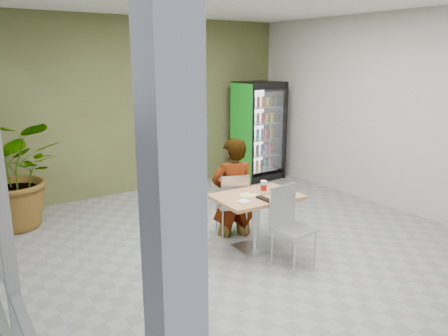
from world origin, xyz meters
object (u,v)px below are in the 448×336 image
(chair_far, at_px, (233,200))
(soda_cup, at_px, (264,187))
(potted_plant, at_px, (16,174))
(beverage_fridge, at_px, (259,131))
(dining_table, at_px, (256,211))
(cafeteria_tray, at_px, (275,197))
(chair_near, at_px, (288,219))
(seated_woman, at_px, (233,197))

(chair_far, height_order, soda_cup, chair_far)
(potted_plant, bearing_deg, beverage_fridge, 2.37)
(dining_table, relative_size, potted_plant, 0.68)
(cafeteria_tray, distance_m, beverage_fridge, 3.71)
(chair_far, bearing_deg, cafeteria_tray, 115.83)
(cafeteria_tray, bearing_deg, chair_near, -96.17)
(seated_woman, distance_m, potted_plant, 3.20)
(beverage_fridge, bearing_deg, chair_near, -125.63)
(chair_near, relative_size, seated_woman, 0.56)
(cafeteria_tray, height_order, beverage_fridge, beverage_fridge)
(chair_far, relative_size, soda_cup, 5.88)
(potted_plant, bearing_deg, chair_near, -51.19)
(dining_table, relative_size, soda_cup, 7.14)
(cafeteria_tray, bearing_deg, potted_plant, 131.87)
(cafeteria_tray, distance_m, potted_plant, 3.81)
(chair_near, xyz_separation_m, beverage_fridge, (2.16, 3.31, 0.44))
(dining_table, bearing_deg, seated_woman, 85.38)
(chair_near, xyz_separation_m, cafeteria_tray, (0.03, 0.29, 0.20))
(potted_plant, bearing_deg, dining_table, -47.17)
(chair_far, height_order, chair_near, chair_near)
(dining_table, distance_m, soda_cup, 0.33)
(beverage_fridge, bearing_deg, chair_far, -137.26)
(chair_near, relative_size, beverage_fridge, 0.48)
(chair_near, xyz_separation_m, soda_cup, (0.06, 0.56, 0.26))
(dining_table, bearing_deg, soda_cup, 17.00)
(dining_table, distance_m, chair_near, 0.52)
(soda_cup, bearing_deg, beverage_fridge, 52.76)
(chair_near, xyz_separation_m, seated_woman, (-0.05, 1.10, -0.01))
(dining_table, relative_size, chair_far, 1.21)
(cafeteria_tray, xyz_separation_m, beverage_fridge, (2.13, 3.03, 0.24))
(seated_woman, relative_size, soda_cup, 11.04)
(seated_woman, relative_size, cafeteria_tray, 4.21)
(chair_far, relative_size, seated_woman, 0.53)
(chair_far, bearing_deg, beverage_fridge, -116.70)
(dining_table, relative_size, seated_woman, 0.65)
(chair_far, distance_m, seated_woman, 0.06)
(dining_table, xyz_separation_m, beverage_fridge, (2.25, 2.80, 0.47))
(dining_table, bearing_deg, cafeteria_tray, -61.43)
(chair_near, distance_m, soda_cup, 0.62)
(seated_woman, height_order, cafeteria_tray, seated_woman)
(soda_cup, relative_size, potted_plant, 0.09)
(soda_cup, xyz_separation_m, beverage_fridge, (2.09, 2.75, 0.18))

